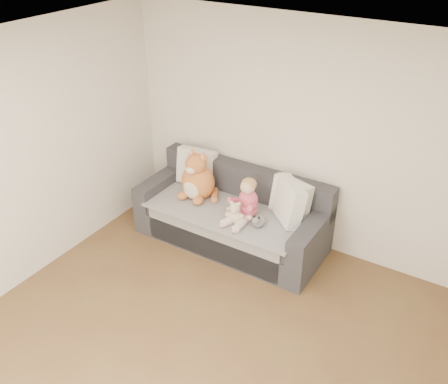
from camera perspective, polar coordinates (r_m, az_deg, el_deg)
name	(u,v)px	position (r m, az deg, el deg)	size (l,w,h in m)	color
room_shell	(207,237)	(3.83, -1.97, -5.15)	(5.00, 5.00, 5.00)	brown
sofa	(233,217)	(5.86, 0.98, -2.92)	(2.20, 0.94, 0.85)	#2C2C31
cushion_left	(197,167)	(6.14, -3.13, 2.89)	(0.51, 0.26, 0.46)	silver
cushion_right_back	(291,198)	(5.55, 7.65, -0.70)	(0.51, 0.33, 0.44)	silver
cushion_right_front	(288,201)	(5.46, 7.35, -1.04)	(0.52, 0.49, 0.47)	silver
toddler	(246,202)	(5.45, 2.52, -1.17)	(0.34, 0.49, 0.49)	#C54549
plush_cat	(197,179)	(5.84, -3.07, 1.44)	(0.50, 0.43, 0.63)	#A66A24
teddy_bear	(235,214)	(5.41, 1.26, -2.58)	(0.21, 0.17, 0.27)	#CDB28E
plush_cow	(258,221)	(5.38, 3.95, -3.34)	(0.14, 0.21, 0.17)	white
sippy_cup	(240,212)	(5.52, 1.87, -2.34)	(0.12, 0.09, 0.13)	#52399D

